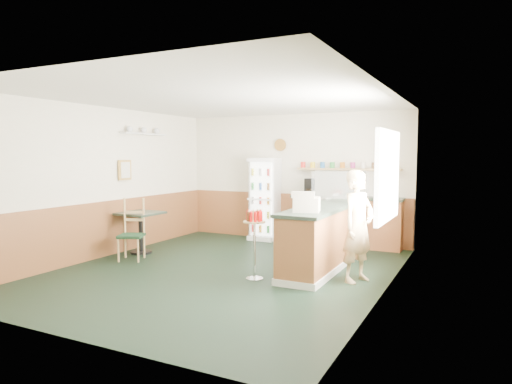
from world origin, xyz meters
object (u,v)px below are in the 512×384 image
Objects in this scene: cash_register at (307,204)px; cafe_table at (141,224)px; drinks_fridge at (265,199)px; cafe_chair at (134,228)px; shopkeeper at (358,226)px; condiment_stand at (254,233)px; display_case at (340,186)px.

cafe_table is (-3.40, 0.33, -0.57)m from cash_register.
cash_register reaches higher than cafe_table.
cash_register is (1.92, -2.62, 0.23)m from drinks_fridge.
cash_register is 3.22m from cafe_chair.
drinks_fridge is 1.09× the size of shopkeeper.
cash_register is 0.24× the size of shopkeeper.
drinks_fridge is at bearing 42.32° from cafe_chair.
condiment_stand is 0.94× the size of cafe_chair.
shopkeeper is at bearing -1.39° from cafe_table.
cash_register is at bearing -90.00° from display_case.
shopkeeper is at bearing 21.79° from condiment_stand.
drinks_fridge reaches higher than display_case.
display_case is 1.73m from cash_register.
drinks_fridge is 3.55m from shopkeeper.
cafe_chair is at bearing -114.67° from drinks_fridge.
cafe_table is (-4.10, 0.10, -0.27)m from shopkeeper.
cafe_chair reaches higher than cafe_table.
cash_register is 0.87m from condiment_stand.
display_case is 3.72m from cafe_chair.
display_case is 0.58× the size of shopkeeper.
shopkeeper is at bearing -18.21° from cafe_chair.
cafe_chair is (-3.17, -0.10, -0.55)m from cash_register.
drinks_fridge is 1.65× the size of cafe_chair.
cafe_chair is (-3.87, -0.32, -0.25)m from shopkeeper.
cafe_chair is (0.23, -0.42, 0.02)m from cafe_table.
drinks_fridge reaches higher than cafe_chair.
condiment_stand is at bearing -108.68° from display_case.
cafe_chair is at bearing 174.64° from condiment_stand.
drinks_fridge is 1.75× the size of condiment_stand.
drinks_fridge is 2.29× the size of cafe_table.
display_case reaches higher than condiment_stand.
cafe_table is at bearing 95.30° from cafe_chair.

